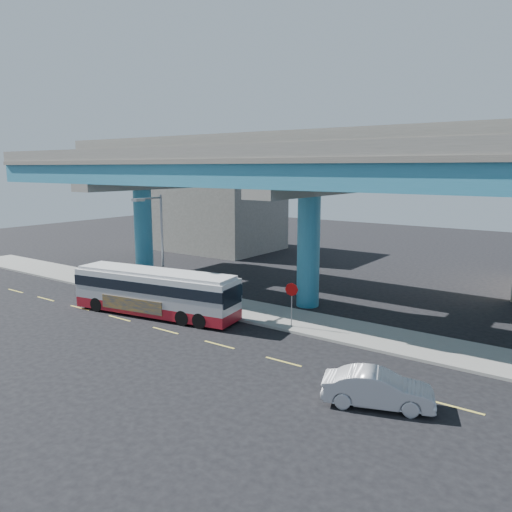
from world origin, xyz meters
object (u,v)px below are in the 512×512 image
Objects in this scene: transit_bus at (155,291)px; stop_sign at (292,295)px; street_lamp at (156,233)px; sedan at (378,389)px; parked_car at (115,275)px.

stop_sign is at bearing 8.15° from transit_bus.
street_lamp reaches higher than stop_sign.
transit_bus reaches higher than sedan.
transit_bus is 4.24m from street_lamp.
stop_sign is (-7.71, 6.13, 1.30)m from sedan.
transit_bus is 4.43× the size of stop_sign.
transit_bus is at bearing -101.84° from parked_car.
sedan is at bearing -21.49° from transit_bus.
transit_bus reaches higher than stop_sign.
transit_bus is at bearing -155.72° from stop_sign.
sedan is 26.32m from parked_car.
transit_bus is 3.09× the size of parked_car.
transit_bus is 1.57× the size of street_lamp.
street_lamp is at bearing -94.33° from parked_car.
transit_bus reaches higher than parked_car.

